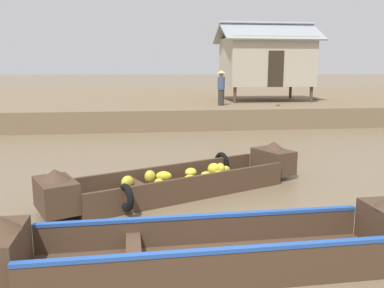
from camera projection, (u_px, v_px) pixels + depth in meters
The scene contains 7 objects.
ground_plane at pixel (159, 141), 15.07m from camera, with size 300.00×300.00×0.00m, color #726047.
riverbank_strip at pixel (149, 102), 26.86m from camera, with size 160.00×20.00×0.90m, color #756047.
banana_boat at pixel (182, 180), 8.78m from camera, with size 5.77×3.33×0.89m.
viewer_boat at pixel (210, 248), 5.46m from camera, with size 5.87×1.36×0.91m.
fishing_skiff_distant at pixel (297, 114), 21.16m from camera, with size 4.42×4.45×0.99m.
stilt_house_mid_left at pixel (266, 61), 22.13m from camera, with size 5.16×3.83×4.17m.
vendor_person at pixel (221, 86), 19.32m from camera, with size 0.44×0.44×1.66m.
Camera 1 is at (-0.77, -4.86, 2.67)m, focal length 38.32 mm.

